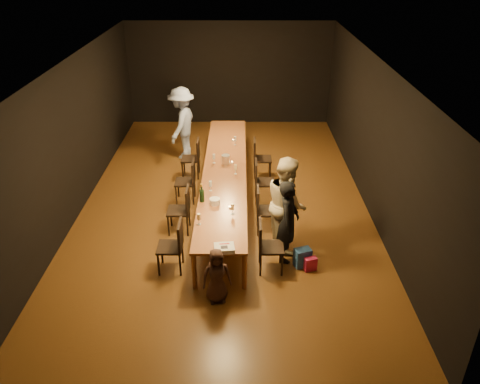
{
  "coord_description": "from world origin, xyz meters",
  "views": [
    {
      "loc": [
        0.35,
        -8.85,
        4.98
      ],
      "look_at": [
        0.33,
        -1.46,
        1.0
      ],
      "focal_mm": 35.0,
      "sensor_mm": 36.0,
      "label": 1
    }
  ],
  "objects_px": {
    "chair_right_3": "(263,158)",
    "birthday_cake": "(224,248)",
    "chair_right_1": "(268,210)",
    "chair_left_1": "(178,210)",
    "chair_left_3": "(190,158)",
    "plate_stack": "(215,201)",
    "chair_right_2": "(265,181)",
    "child": "(217,276)",
    "chair_right_0": "(271,247)",
    "table": "(225,171)",
    "chair_left_0": "(170,246)",
    "ice_bucket": "(226,159)",
    "man_blue": "(182,123)",
    "chair_left_2": "(185,181)",
    "woman_birthday": "(288,221)",
    "woman_tan": "(286,203)",
    "champagne_bottle": "(202,193)"
  },
  "relations": [
    {
      "from": "ice_bucket",
      "to": "woman_tan",
      "type": "bearing_deg",
      "value": -59.59
    },
    {
      "from": "chair_right_1",
      "to": "chair_left_2",
      "type": "distance_m",
      "value": 2.08
    },
    {
      "from": "chair_right_1",
      "to": "plate_stack",
      "type": "height_order",
      "value": "chair_right_1"
    },
    {
      "from": "chair_right_1",
      "to": "plate_stack",
      "type": "bearing_deg",
      "value": -75.3
    },
    {
      "from": "chair_right_3",
      "to": "man_blue",
      "type": "bearing_deg",
      "value": -120.02
    },
    {
      "from": "chair_right_3",
      "to": "birthday_cake",
      "type": "distance_m",
      "value": 4.18
    },
    {
      "from": "woman_tan",
      "to": "man_blue",
      "type": "height_order",
      "value": "man_blue"
    },
    {
      "from": "chair_right_3",
      "to": "chair_left_3",
      "type": "height_order",
      "value": "same"
    },
    {
      "from": "chair_left_1",
      "to": "chair_left_3",
      "type": "height_order",
      "value": "same"
    },
    {
      "from": "chair_right_0",
      "to": "chair_left_0",
      "type": "height_order",
      "value": "same"
    },
    {
      "from": "child",
      "to": "champagne_bottle",
      "type": "bearing_deg",
      "value": 88.75
    },
    {
      "from": "table",
      "to": "ice_bucket",
      "type": "xyz_separation_m",
      "value": [
        0.01,
        0.29,
        0.15
      ]
    },
    {
      "from": "table",
      "to": "child",
      "type": "xyz_separation_m",
      "value": [
        -0.03,
        -3.17,
        -0.24
      ]
    },
    {
      "from": "chair_left_3",
      "to": "chair_left_0",
      "type": "bearing_deg",
      "value": -180.0
    },
    {
      "from": "plate_stack",
      "to": "champagne_bottle",
      "type": "distance_m",
      "value": 0.29
    },
    {
      "from": "table",
      "to": "chair_right_0",
      "type": "height_order",
      "value": "chair_right_0"
    },
    {
      "from": "chair_right_3",
      "to": "child",
      "type": "bearing_deg",
      "value": -11.35
    },
    {
      "from": "table",
      "to": "chair_left_1",
      "type": "bearing_deg",
      "value": -125.31
    },
    {
      "from": "chair_left_3",
      "to": "chair_right_0",
      "type": "bearing_deg",
      "value": -154.72
    },
    {
      "from": "chair_left_1",
      "to": "man_blue",
      "type": "xyz_separation_m",
      "value": [
        -0.3,
        3.56,
        0.45
      ]
    },
    {
      "from": "chair_left_0",
      "to": "birthday_cake",
      "type": "xyz_separation_m",
      "value": [
        0.94,
        -0.5,
        0.32
      ]
    },
    {
      "from": "woman_tan",
      "to": "child",
      "type": "bearing_deg",
      "value": 130.96
    },
    {
      "from": "birthday_cake",
      "to": "chair_right_1",
      "type": "bearing_deg",
      "value": 59.68
    },
    {
      "from": "chair_right_1",
      "to": "chair_left_1",
      "type": "distance_m",
      "value": 1.7
    },
    {
      "from": "chair_right_2",
      "to": "champagne_bottle",
      "type": "bearing_deg",
      "value": -41.84
    },
    {
      "from": "plate_stack",
      "to": "ice_bucket",
      "type": "relative_size",
      "value": 0.97
    },
    {
      "from": "woman_tan",
      "to": "table",
      "type": "bearing_deg",
      "value": 23.56
    },
    {
      "from": "chair_right_2",
      "to": "ice_bucket",
      "type": "bearing_deg",
      "value": -108.99
    },
    {
      "from": "chair_right_3",
      "to": "woman_birthday",
      "type": "height_order",
      "value": "woman_birthday"
    },
    {
      "from": "chair_right_2",
      "to": "man_blue",
      "type": "bearing_deg",
      "value": -139.67
    },
    {
      "from": "woman_birthday",
      "to": "chair_right_0",
      "type": "bearing_deg",
      "value": 151.36
    },
    {
      "from": "woman_birthday",
      "to": "chair_left_1",
      "type": "bearing_deg",
      "value": 79.98
    },
    {
      "from": "table",
      "to": "chair_right_1",
      "type": "relative_size",
      "value": 6.45
    },
    {
      "from": "champagne_bottle",
      "to": "ice_bucket",
      "type": "bearing_deg",
      "value": 76.79
    },
    {
      "from": "chair_right_3",
      "to": "chair_left_3",
      "type": "xyz_separation_m",
      "value": [
        -1.7,
        0.0,
        0.0
      ]
    },
    {
      "from": "chair_right_0",
      "to": "chair_left_3",
      "type": "bearing_deg",
      "value": -154.72
    },
    {
      "from": "chair_left_0",
      "to": "plate_stack",
      "type": "distance_m",
      "value": 1.23
    },
    {
      "from": "table",
      "to": "man_blue",
      "type": "height_order",
      "value": "man_blue"
    },
    {
      "from": "woman_birthday",
      "to": "plate_stack",
      "type": "bearing_deg",
      "value": 78.03
    },
    {
      "from": "chair_right_0",
      "to": "chair_left_3",
      "type": "relative_size",
      "value": 1.0
    },
    {
      "from": "chair_right_2",
      "to": "child",
      "type": "xyz_separation_m",
      "value": [
        -0.88,
        -3.17,
        -0.0
      ]
    },
    {
      "from": "woman_birthday",
      "to": "ice_bucket",
      "type": "bearing_deg",
      "value": 39.17
    },
    {
      "from": "chair_left_2",
      "to": "woman_birthday",
      "type": "bearing_deg",
      "value": -135.95
    },
    {
      "from": "chair_left_3",
      "to": "child",
      "type": "distance_m",
      "value": 4.45
    },
    {
      "from": "chair_left_2",
      "to": "chair_right_3",
      "type": "bearing_deg",
      "value": -54.78
    },
    {
      "from": "chair_left_1",
      "to": "woman_tan",
      "type": "bearing_deg",
      "value": -102.6
    },
    {
      "from": "chair_right_2",
      "to": "woman_tan",
      "type": "xyz_separation_m",
      "value": [
        0.3,
        -1.65,
        0.41
      ]
    },
    {
      "from": "chair_right_3",
      "to": "plate_stack",
      "type": "distance_m",
      "value": 2.85
    },
    {
      "from": "ice_bucket",
      "to": "man_blue",
      "type": "bearing_deg",
      "value": 119.39
    },
    {
      "from": "child",
      "to": "champagne_bottle",
      "type": "xyz_separation_m",
      "value": [
        -0.35,
        1.81,
        0.47
      ]
    }
  ]
}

